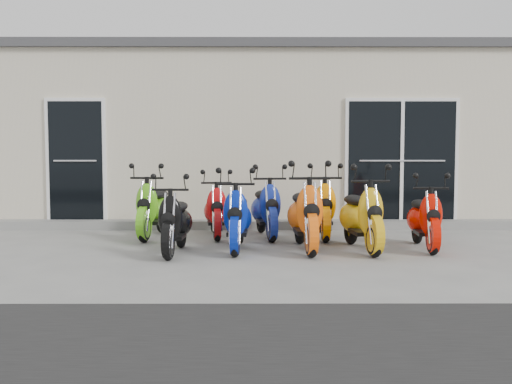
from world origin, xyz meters
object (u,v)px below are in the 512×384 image
scooter_front_black (175,213)px  scooter_back_red (215,203)px  scooter_front_blue (237,208)px  scooter_back_yellow (323,200)px  scooter_front_orange_b (362,207)px  scooter_back_green (154,200)px  scooter_back_blue (266,200)px  scooter_front_red (425,210)px  scooter_front_orange_a (305,205)px

scooter_front_black → scooter_back_red: size_ratio=0.99×
scooter_front_blue → scooter_back_yellow: bearing=43.8°
scooter_front_orange_b → scooter_back_green: (-3.07, 1.21, -0.01)m
scooter_back_blue → scooter_back_yellow: size_ratio=0.99×
scooter_back_green → scooter_back_blue: scooter_back_green is taller
scooter_back_green → scooter_back_yellow: scooter_back_yellow is taller
scooter_front_red → scooter_front_black: bearing=-170.0°
scooter_front_blue → scooter_back_yellow: scooter_back_yellow is taller
scooter_front_black → scooter_front_blue: scooter_front_blue is taller
scooter_back_red → scooter_back_yellow: bearing=-8.9°
scooter_front_orange_b → scooter_back_red: (-2.09, 1.28, -0.06)m
scooter_front_blue → scooter_back_blue: size_ratio=0.99×
scooter_front_orange_b → scooter_back_red: size_ratio=1.10×
scooter_front_blue → scooter_back_green: 1.81m
scooter_front_red → scooter_front_orange_b: bearing=-168.7°
scooter_back_blue → scooter_front_black: bearing=-138.3°
scooter_front_black → scooter_front_red: 3.45m
scooter_front_orange_a → scooter_back_blue: size_ratio=1.06×
scooter_front_blue → scooter_back_yellow: (1.32, 1.19, 0.02)m
scooter_back_red → scooter_back_blue: bearing=-10.7°
scooter_front_orange_b → scooter_back_blue: (-1.29, 1.22, -0.01)m
scooter_front_orange_b → scooter_back_yellow: scooter_front_orange_b is taller
scooter_front_orange_b → scooter_front_blue: bearing=172.7°
scooter_front_blue → scooter_front_orange_a: (0.93, -0.00, 0.05)m
scooter_front_orange_a → scooter_front_orange_b: bearing=-4.3°
scooter_front_blue → scooter_front_orange_a: scooter_front_orange_a is taller
scooter_front_blue → scooter_back_blue: 1.27m
scooter_back_green → scooter_back_red: size_ratio=1.09×
scooter_front_red → scooter_back_blue: 2.46m
scooter_front_orange_b → scooter_back_green: scooter_front_orange_b is taller
scooter_back_red → scooter_back_green: bearing=177.2°
scooter_back_green → scooter_back_red: 0.98m
scooter_front_red → scooter_back_yellow: size_ratio=0.91×
scooter_front_orange_a → scooter_back_blue: scooter_front_orange_a is taller
scooter_front_black → scooter_front_orange_b: bearing=7.8°
scooter_front_orange_b → scooter_front_red: (0.91, 0.12, -0.06)m
scooter_back_yellow → scooter_back_green: bearing=-178.2°
scooter_front_blue → scooter_back_blue: (0.42, 1.20, 0.01)m
scooter_front_black → scooter_back_yellow: (2.14, 1.46, 0.05)m
scooter_front_blue → scooter_front_orange_b: 1.71m
scooter_front_black → scooter_front_red: (3.43, 0.37, -0.00)m
scooter_front_black → scooter_back_red: 1.59m
scooter_front_black → scooter_front_orange_a: 1.77m
scooter_front_black → scooter_back_red: (0.43, 1.53, 0.00)m
scooter_front_orange_a → scooter_front_blue: bearing=176.8°
scooter_front_red → scooter_back_green: (-3.97, 1.09, 0.05)m
scooter_front_black → scooter_back_blue: size_ratio=0.92×
scooter_front_black → scooter_back_blue: (1.24, 1.47, 0.04)m
scooter_front_orange_b → scooter_back_yellow: size_ratio=1.01×
scooter_front_blue → scooter_back_yellow: size_ratio=0.97×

